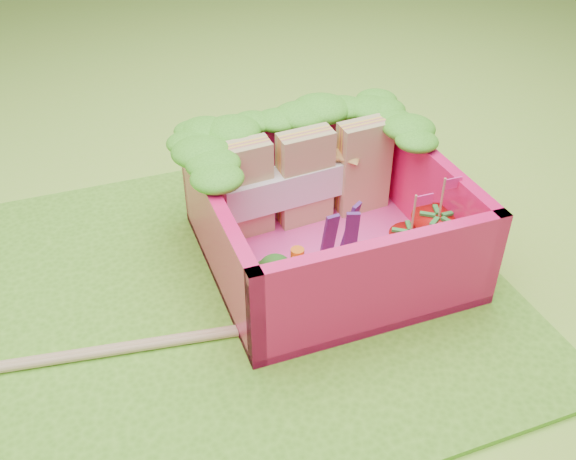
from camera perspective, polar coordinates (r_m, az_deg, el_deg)
The scene contains 13 objects.
ground at distance 3.48m, azimuth -3.24°, elevation -5.11°, with size 14.00×14.00×0.00m, color #9CDD3E.
placemat at distance 3.47m, azimuth -3.25°, elevation -4.92°, with size 2.60×2.60×0.03m, color #5AA425.
bento_floor at distance 3.62m, azimuth 3.46°, elevation -2.12°, with size 1.30×1.30×0.05m, color #F53E9C.
bento_box at distance 3.47m, azimuth 3.61°, elevation 1.13°, with size 1.30×1.30×0.55m.
lettuce_ruffle at distance 3.69m, azimuth 0.76°, elevation 9.42°, with size 1.43×0.83×0.11m.
sandwich_stack at distance 3.71m, azimuth 1.62°, elevation 4.64°, with size 1.07×0.26×0.57m.
broccoli at distance 3.14m, azimuth -1.23°, elevation -4.18°, with size 0.34×0.34×0.26m.
carrot_sticks at distance 3.24m, azimuth 0.82°, elevation -3.93°, with size 0.09×0.12×0.26m.
purple_wedges at distance 3.39m, azimuth 4.89°, elevation -0.61°, with size 0.21×0.11×0.38m.
strawberry_left at distance 3.46m, azimuth 10.67°, elevation -1.78°, with size 0.23×0.23×0.47m.
strawberry_right at distance 3.52m, azimuth 12.95°, elevation -0.79°, with size 0.29×0.29×0.53m.
snap_peas at distance 3.50m, azimuth 10.13°, elevation -3.22°, with size 0.79×0.53×0.05m.
chopsticks at distance 3.21m, azimuth -18.28°, elevation -10.52°, with size 2.02×0.34×0.04m.
Camera 1 is at (-0.74, -2.52, 2.28)m, focal length 40.00 mm.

